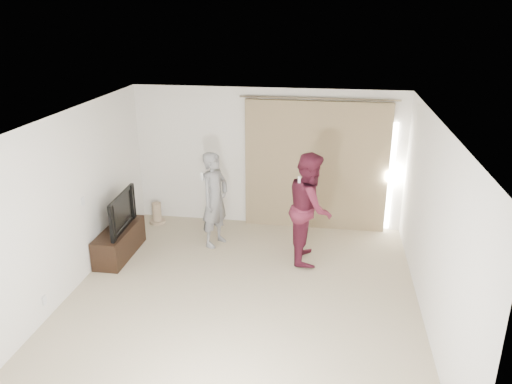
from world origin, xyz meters
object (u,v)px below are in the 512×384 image
tv_console (119,242)px  tv (116,212)px  person_woman (310,208)px  person_man (215,199)px

tv_console → tv: 0.55m
tv → tv_console: bearing=-0.0°
tv_console → person_woman: size_ratio=0.69×
tv → person_woman: 3.16m
person_man → person_woman: person_woman is taller
tv_console → person_man: (1.50, 0.67, 0.60)m
tv → person_man: bearing=-69.2°
tv_console → tv: bearing=0.0°
person_man → person_woman: bearing=-10.3°
tv_console → person_woman: bearing=6.7°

